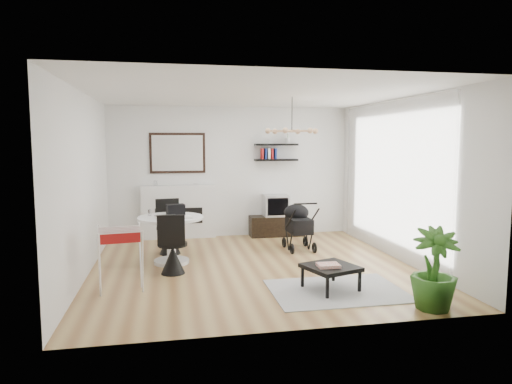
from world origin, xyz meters
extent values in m
plane|color=olive|center=(0.00, 0.00, 0.00)|extent=(5.00, 5.00, 0.00)
plane|color=white|center=(0.00, 0.00, 2.70)|extent=(5.00, 5.00, 0.00)
plane|color=white|center=(0.00, 2.50, 1.35)|extent=(5.00, 0.00, 5.00)
plane|color=white|center=(-2.50, 0.00, 1.35)|extent=(0.00, 5.00, 5.00)
plane|color=white|center=(2.50, 0.00, 1.35)|extent=(0.00, 5.00, 5.00)
cube|color=white|center=(2.40, 0.20, 1.35)|extent=(0.04, 3.60, 2.60)
cube|color=white|center=(-1.10, 2.42, 0.55)|extent=(1.50, 0.15, 1.10)
cube|color=black|center=(-1.10, 2.36, 0.48)|extent=(0.95, 0.06, 0.32)
cube|color=black|center=(-1.10, 2.48, 1.75)|extent=(1.12, 0.03, 0.82)
cube|color=white|center=(-1.10, 2.46, 1.75)|extent=(1.02, 0.01, 0.72)
cube|color=black|center=(0.93, 2.37, 1.60)|extent=(0.90, 0.25, 0.04)
cube|color=black|center=(0.93, 2.37, 1.92)|extent=(0.90, 0.25, 0.04)
cube|color=black|center=(0.93, 2.29, 0.21)|extent=(1.14, 0.40, 0.43)
cube|color=silver|center=(0.91, 2.29, 0.65)|extent=(0.51, 0.45, 0.45)
cube|color=black|center=(0.91, 2.07, 0.65)|extent=(0.43, 0.01, 0.36)
cylinder|color=white|center=(-1.27, 0.47, 0.03)|extent=(0.57, 0.57, 0.06)
cylinder|color=white|center=(-1.27, 0.47, 0.40)|extent=(0.14, 0.14, 0.67)
cylinder|color=white|center=(-1.27, 0.47, 0.75)|extent=(1.05, 1.05, 0.04)
imported|color=black|center=(-1.34, 0.43, 0.78)|extent=(0.39, 0.32, 0.03)
cube|color=black|center=(-1.19, 0.66, 0.86)|extent=(0.32, 0.23, 0.17)
cube|color=white|center=(-1.11, 0.36, 0.78)|extent=(0.37, 0.31, 0.01)
cylinder|color=white|center=(-1.61, 0.64, 0.82)|extent=(0.06, 0.06, 0.10)
cylinder|color=black|center=(-1.29, 1.11, 0.47)|extent=(0.46, 0.46, 0.05)
cone|color=black|center=(-1.29, 1.11, 0.22)|extent=(0.37, 0.37, 0.44)
cube|color=black|center=(-1.32, 1.32, 0.73)|extent=(0.42, 0.11, 0.47)
cylinder|color=black|center=(-1.25, -0.13, 0.45)|extent=(0.44, 0.44, 0.05)
cone|color=black|center=(-1.25, -0.13, 0.21)|extent=(0.36, 0.36, 0.42)
cube|color=black|center=(-1.27, -0.33, 0.70)|extent=(0.40, 0.08, 0.45)
cube|color=maroon|center=(-1.93, -0.86, 0.76)|extent=(0.52, 0.34, 0.13)
cube|color=black|center=(1.04, 0.98, 0.46)|extent=(0.39, 0.58, 0.27)
ellipsoid|color=black|center=(1.04, 1.15, 0.66)|extent=(0.46, 0.46, 0.32)
cylinder|color=black|center=(1.05, 0.62, 0.90)|extent=(0.42, 0.04, 0.03)
torus|color=black|center=(0.83, 1.24, 0.09)|extent=(0.05, 0.20, 0.20)
torus|color=black|center=(1.24, 1.25, 0.09)|extent=(0.05, 0.20, 0.20)
torus|color=black|center=(0.84, 0.71, 0.09)|extent=(0.05, 0.20, 0.20)
torus|color=black|center=(1.25, 0.72, 0.09)|extent=(0.05, 0.20, 0.20)
cube|color=#A4A4A4|center=(0.87, -1.38, 0.01)|extent=(1.75, 1.26, 0.01)
cube|color=black|center=(0.81, -1.31, 0.31)|extent=(0.79, 0.79, 0.05)
cube|color=black|center=(0.64, -1.65, 0.15)|extent=(0.04, 0.04, 0.27)
cube|color=black|center=(1.15, -1.47, 0.15)|extent=(0.04, 0.04, 0.27)
cube|color=black|center=(0.47, -1.14, 0.15)|extent=(0.04, 0.04, 0.27)
cube|color=black|center=(0.98, -0.97, 0.15)|extent=(0.04, 0.04, 0.27)
cube|color=#C44A31|center=(0.75, -1.37, 0.35)|extent=(0.29, 0.24, 0.04)
imported|color=#2C5F1B|center=(1.76, -2.21, 0.49)|extent=(0.66, 0.66, 0.97)
camera|label=1|loc=(-1.29, -6.94, 1.97)|focal=32.00mm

